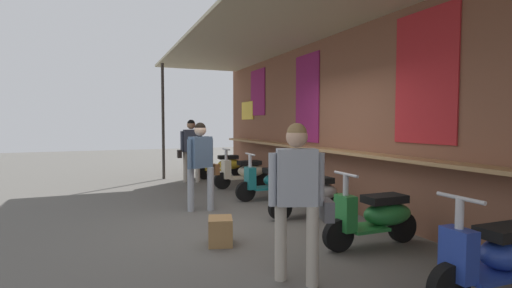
# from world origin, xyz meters

# --- Properties ---
(ground_plane) EXTENTS (35.53, 35.53, 0.00)m
(ground_plane) POSITION_xyz_m (0.00, 0.00, 0.00)
(ground_plane) COLOR #56544F
(market_stall_facade) EXTENTS (12.69, 2.77, 3.33)m
(market_stall_facade) POSITION_xyz_m (-0.00, 1.81, 1.89)
(market_stall_facade) COLOR brown
(market_stall_facade) RESTS_ON ground_plane
(scooter_yellow) EXTENTS (0.48, 1.40, 0.97)m
(scooter_yellow) POSITION_xyz_m (-4.79, 1.08, 0.39)
(scooter_yellow) COLOR gold
(scooter_yellow) RESTS_ON ground_plane
(scooter_cream) EXTENTS (0.46, 1.40, 0.97)m
(scooter_cream) POSITION_xyz_m (-3.14, 1.08, 0.39)
(scooter_cream) COLOR beige
(scooter_cream) RESTS_ON ground_plane
(scooter_teal) EXTENTS (0.46, 1.40, 0.97)m
(scooter_teal) POSITION_xyz_m (-1.58, 1.08, 0.39)
(scooter_teal) COLOR #197075
(scooter_teal) RESTS_ON ground_plane
(scooter_silver) EXTENTS (0.47, 1.40, 0.97)m
(scooter_silver) POSITION_xyz_m (-0.04, 1.08, 0.39)
(scooter_silver) COLOR #B2B5BA
(scooter_silver) RESTS_ON ground_plane
(scooter_green) EXTENTS (0.46, 1.40, 0.97)m
(scooter_green) POSITION_xyz_m (1.61, 1.08, 0.39)
(scooter_green) COLOR #237533
(scooter_green) RESTS_ON ground_plane
(scooter_blue) EXTENTS (0.46, 1.40, 0.97)m
(scooter_blue) POSITION_xyz_m (3.20, 1.08, 0.39)
(scooter_blue) COLOR #233D9E
(scooter_blue) RESTS_ON ground_plane
(shopper_with_handbag) EXTENTS (0.27, 0.66, 1.66)m
(shopper_with_handbag) POSITION_xyz_m (-4.45, 0.05, 1.01)
(shopper_with_handbag) COLOR #ADA393
(shopper_with_handbag) RESTS_ON ground_plane
(shopper_browsing) EXTENTS (0.44, 0.63, 1.58)m
(shopper_browsing) POSITION_xyz_m (-1.15, -0.51, 0.95)
(shopper_browsing) COLOR #999EA8
(shopper_browsing) RESTS_ON ground_plane
(shopper_passing) EXTENTS (0.41, 0.64, 1.58)m
(shopper_passing) POSITION_xyz_m (2.21, -0.40, 0.95)
(shopper_passing) COLOR #ADA393
(shopper_passing) RESTS_ON ground_plane
(merchandise_crate) EXTENTS (0.45, 0.40, 0.35)m
(merchandise_crate) POSITION_xyz_m (0.78, -0.75, 0.17)
(merchandise_crate) COLOR olive
(merchandise_crate) RESTS_ON ground_plane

